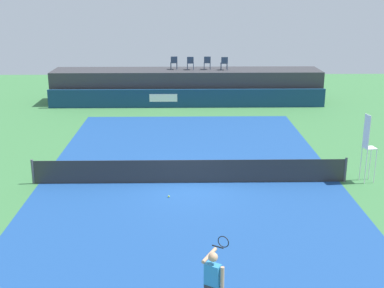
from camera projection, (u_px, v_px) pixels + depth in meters
ground_plane at (189, 159)px, 23.10m from camera, size 48.00×48.00×0.00m
court_inner at (190, 183)px, 20.23m from camera, size 12.00×22.00×0.00m
sponsor_wall at (187, 98)px, 32.97m from camera, size 18.00×0.22×1.20m
spectator_platform at (187, 86)px, 34.54m from camera, size 18.00×2.80×2.20m
spectator_chair_far_left at (174, 62)px, 34.13m from camera, size 0.48×0.48×0.89m
spectator_chair_left at (190, 62)px, 33.98m from camera, size 0.46×0.46×0.89m
spectator_chair_center at (207, 62)px, 34.12m from camera, size 0.44×0.44×0.89m
spectator_chair_right at (224, 63)px, 33.88m from camera, size 0.47×0.47×0.89m
umpire_chair at (368, 144)px, 19.87m from camera, size 0.51×0.51×2.76m
tennis_net at (190, 171)px, 20.09m from camera, size 12.40×0.02×0.95m
net_post_near at (33, 172)px, 19.98m from camera, size 0.10×0.10×1.00m
net_post_far at (345, 170)px, 20.19m from camera, size 0.10×0.10×1.00m
tennis_player at (213, 284)px, 11.54m from camera, size 0.70×1.26×1.77m
tennis_ball at (169, 196)px, 18.78m from camera, size 0.07×0.07×0.07m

